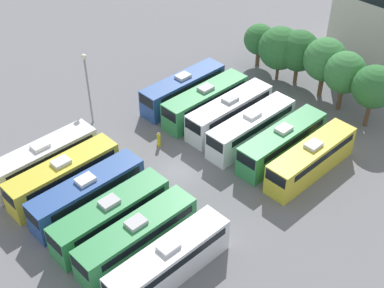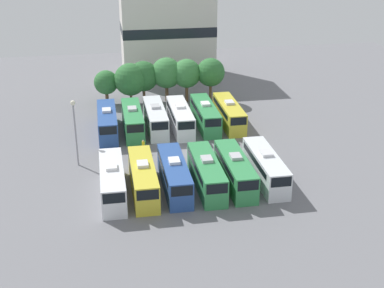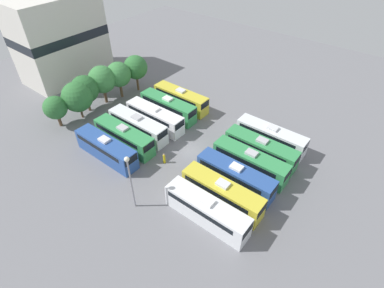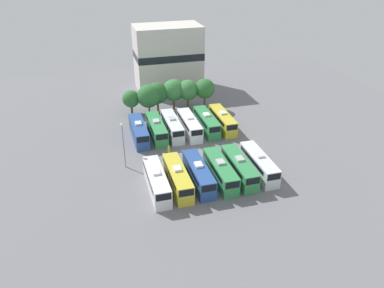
{
  "view_description": "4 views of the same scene",
  "coord_description": "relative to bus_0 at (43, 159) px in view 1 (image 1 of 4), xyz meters",
  "views": [
    {
      "loc": [
        29.54,
        -26.2,
        34.29
      ],
      "look_at": [
        0.8,
        1.25,
        3.27
      ],
      "focal_mm": 50.0,
      "sensor_mm": 36.0,
      "label": 1
    },
    {
      "loc": [
        -9.14,
        -62.01,
        28.53
      ],
      "look_at": [
        1.47,
        -1.72,
        2.07
      ],
      "focal_mm": 50.0,
      "sensor_mm": 36.0,
      "label": 2
    },
    {
      "loc": [
        -27.26,
        -21.64,
        30.48
      ],
      "look_at": [
        -1.49,
        -1.44,
        3.18
      ],
      "focal_mm": 28.0,
      "sensor_mm": 36.0,
      "label": 3
    },
    {
      "loc": [
        -16.58,
        -57.46,
        34.42
      ],
      "look_at": [
        -0.53,
        -0.6,
        2.55
      ],
      "focal_mm": 35.0,
      "sensor_mm": 36.0,
      "label": 4
    }
  ],
  "objects": [
    {
      "name": "tree_2",
      "position": [
        6.31,
        31.03,
        2.56
      ],
      "size": [
        4.91,
        4.91,
        6.79
      ],
      "color": "brown",
      "rests_on": "ground_plane"
    },
    {
      "name": "bus_1",
      "position": [
        3.39,
        0.09,
        0.0
      ],
      "size": [
        2.6,
        10.96,
        3.57
      ],
      "color": "gold",
      "rests_on": "ground_plane"
    },
    {
      "name": "bus_5",
      "position": [
        17.54,
        0.47,
        0.0
      ],
      "size": [
        2.6,
        10.96,
        3.57
      ],
      "color": "silver",
      "rests_on": "ground_plane"
    },
    {
      "name": "ground_plane",
      "position": [
        8.73,
        9.3,
        -1.77
      ],
      "size": [
        112.51,
        112.51,
        0.0
      ],
      "primitive_type": "plane",
      "color": "slate"
    },
    {
      "name": "tree_0",
      "position": [
        0.29,
        31.0,
        1.84
      ],
      "size": [
        3.89,
        3.89,
        5.57
      ],
      "color": "brown",
      "rests_on": "ground_plane"
    },
    {
      "name": "bus_4",
      "position": [
        13.9,
        0.27,
        0.0
      ],
      "size": [
        2.6,
        10.96,
        3.57
      ],
      "color": "#338C4C",
      "rests_on": "ground_plane"
    },
    {
      "name": "bus_10",
      "position": [
        14.09,
        18.62,
        0.0
      ],
      "size": [
        2.6,
        10.96,
        3.57
      ],
      "color": "#338C4C",
      "rests_on": "ground_plane"
    },
    {
      "name": "bus_6",
      "position": [
        -0.01,
        18.3,
        0.0
      ],
      "size": [
        2.6,
        10.96,
        3.57
      ],
      "color": "#284C93",
      "rests_on": "ground_plane"
    },
    {
      "name": "bus_8",
      "position": [
        6.84,
        18.73,
        0.0
      ],
      "size": [
        2.6,
        10.96,
        3.57
      ],
      "color": "silver",
      "rests_on": "ground_plane"
    },
    {
      "name": "bus_0",
      "position": [
        0.0,
        0.0,
        0.0
      ],
      "size": [
        2.6,
        10.96,
        3.57
      ],
      "color": "silver",
      "rests_on": "ground_plane"
    },
    {
      "name": "tree_4",
      "position": [
        13.26,
        30.01,
        2.96
      ],
      "size": [
        4.66,
        4.66,
        7.09
      ],
      "color": "brown",
      "rests_on": "ground_plane"
    },
    {
      "name": "bus_2",
      "position": [
        6.9,
        0.3,
        0.0
      ],
      "size": [
        2.6,
        10.96,
        3.57
      ],
      "color": "#284C93",
      "rests_on": "ground_plane"
    },
    {
      "name": "tree_1",
      "position": [
        4.14,
        30.21,
        2.38
      ],
      "size": [
        5.21,
        5.21,
        6.75
      ],
      "color": "brown",
      "rests_on": "ground_plane"
    },
    {
      "name": "bus_3",
      "position": [
        10.54,
        0.14,
        0.0
      ],
      "size": [
        2.6,
        10.96,
        3.57
      ],
      "color": "#338C4C",
      "rests_on": "ground_plane"
    },
    {
      "name": "worker_person",
      "position": [
        4.35,
        10.76,
        -0.97
      ],
      "size": [
        0.36,
        0.36,
        1.73
      ],
      "color": "gold",
      "rests_on": "ground_plane"
    },
    {
      "name": "bus_7",
      "position": [
        3.55,
        18.37,
        0.0
      ],
      "size": [
        2.6,
        10.96,
        3.57
      ],
      "color": "#338C4C",
      "rests_on": "ground_plane"
    },
    {
      "name": "tree_3",
      "position": [
        10.07,
        30.84,
        2.97
      ],
      "size": [
        4.98,
        4.98,
        7.26
      ],
      "color": "brown",
      "rests_on": "ground_plane"
    },
    {
      "name": "tree_5",
      "position": [
        17.11,
        29.46,
        3.11
      ],
      "size": [
        4.6,
        4.6,
        7.2
      ],
      "color": "brown",
      "rests_on": "ground_plane"
    },
    {
      "name": "bus_11",
      "position": [
        17.63,
        18.63,
        0.0
      ],
      "size": [
        2.6,
        10.96,
        3.57
      ],
      "color": "gold",
      "rests_on": "ground_plane"
    },
    {
      "name": "light_pole",
      "position": [
        -3.91,
        8.28,
        3.87
      ],
      "size": [
        0.6,
        0.6,
        8.39
      ],
      "color": "gray",
      "rests_on": "ground_plane"
    },
    {
      "name": "bus_9",
      "position": [
        10.35,
        18.27,
        0.0
      ],
      "size": [
        2.6,
        10.96,
        3.57
      ],
      "color": "white",
      "rests_on": "ground_plane"
    }
  ]
}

